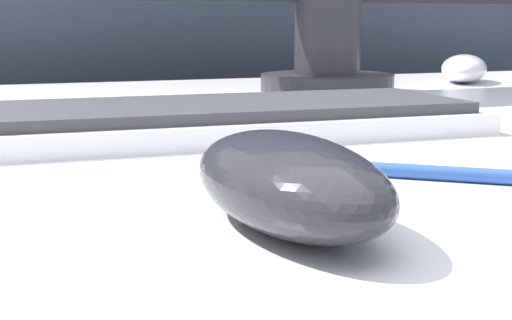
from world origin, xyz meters
TOP-DOWN VIEW (x-y plane):
  - partition_panel at (0.00, 0.73)m, footprint 5.00×0.03m
  - computer_mouse_near at (0.01, -0.15)m, footprint 0.07×0.13m
  - keyboard at (0.03, 0.09)m, footprint 0.45×0.15m
  - computer_mouse_far at (0.51, 0.42)m, footprint 0.13×0.14m
  - pen at (0.12, -0.10)m, footprint 0.13×0.10m

SIDE VIEW (x-z plane):
  - partition_panel at x=0.00m, z-range 0.00..1.05m
  - pen at x=0.12m, z-range 0.77..0.78m
  - keyboard at x=0.03m, z-range 0.77..0.80m
  - computer_mouse_near at x=0.01m, z-range 0.77..0.81m
  - computer_mouse_far at x=0.51m, z-range 0.77..0.81m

